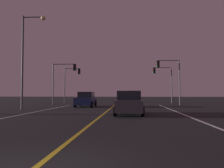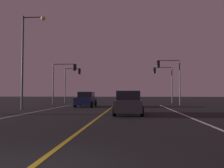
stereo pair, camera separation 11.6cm
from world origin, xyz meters
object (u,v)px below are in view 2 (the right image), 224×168
street_lamp_left_mid (28,51)px  car_oncoming (86,100)px  car_lead_same_lane (128,103)px  traffic_light_far_left (72,77)px  traffic_light_far_right (163,77)px  traffic_light_near_left (64,74)px  traffic_light_near_right (169,72)px

street_lamp_left_mid → car_oncoming: bearing=49.2°
car_oncoming → car_lead_same_lane: same height
car_oncoming → traffic_light_far_left: 11.11m
traffic_light_far_right → car_oncoming: bearing=44.2°
traffic_light_near_left → traffic_light_far_left: 5.51m
car_lead_same_lane → traffic_light_near_right: (5.15, 13.45, 3.50)m
traffic_light_far_right → street_lamp_left_mid: street_lamp_left_mid is taller
traffic_light_near_right → traffic_light_far_right: size_ratio=1.05×
traffic_light_near_left → car_lead_same_lane: bearing=-57.0°
traffic_light_near_right → traffic_light_far_left: 15.23m
car_oncoming → traffic_light_near_left: bearing=-138.2°
car_oncoming → traffic_light_near_left: size_ratio=0.78×
car_oncoming → car_lead_same_lane: size_ratio=1.00×
traffic_light_far_right → traffic_light_far_left: size_ratio=1.01×
traffic_light_near_right → street_lamp_left_mid: 17.45m
car_lead_same_lane → traffic_light_far_left: 21.25m
traffic_light_far_left → car_oncoming: bearing=-67.0°
traffic_light_near_left → traffic_light_far_right: bearing=21.6°
car_oncoming → traffic_light_far_right: traffic_light_far_right is taller
car_lead_same_lane → street_lamp_left_mid: size_ratio=0.49×
car_oncoming → traffic_light_near_right: 11.47m
traffic_light_near_left → street_lamp_left_mid: (-0.69, -9.52, 1.42)m
traffic_light_near_right → traffic_light_far_right: 5.50m
traffic_light_far_right → traffic_light_far_left: bearing=-0.0°
traffic_light_far_left → street_lamp_left_mid: 15.09m
car_lead_same_lane → traffic_light_far_right: 19.92m
traffic_light_far_left → street_lamp_left_mid: size_ratio=0.63×
car_oncoming → traffic_light_far_left: size_ratio=0.78×
traffic_light_far_right → traffic_light_near_left: bearing=21.6°
traffic_light_near_right → street_lamp_left_mid: (-14.57, -9.52, 1.20)m
car_lead_same_lane → street_lamp_left_mid: 11.24m
traffic_light_far_right → street_lamp_left_mid: 20.98m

